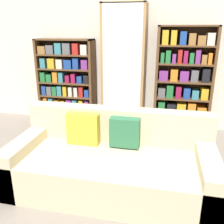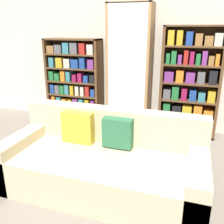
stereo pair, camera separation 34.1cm
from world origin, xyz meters
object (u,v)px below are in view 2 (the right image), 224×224
Objects in this scene: bookshelf_left at (74,82)px; wine_bottle at (136,142)px; display_cabinet at (129,69)px; bookshelf_right at (190,84)px; couch at (103,163)px.

wine_bottle is (1.36, -0.86, -0.59)m from bookshelf_left.
bookshelf_left is 1.06m from display_cabinet.
wine_bottle is at bearing -68.50° from display_cabinet.
bookshelf_left is at bearing -179.99° from bookshelf_right.
bookshelf_right is (0.97, 0.02, -0.19)m from display_cabinet.
wine_bottle is (0.33, -0.84, -0.88)m from display_cabinet.
bookshelf_right is (0.79, 1.77, 0.56)m from couch.
bookshelf_right is at bearing 0.01° from bookshelf_left.
display_cabinet is 0.98m from bookshelf_right.
bookshelf_left is 1.99m from bookshelf_right.
bookshelf_left is 1.71m from wine_bottle.
bookshelf_right reaches higher than bookshelf_left.
display_cabinet is at bearing 111.50° from wine_bottle.
bookshelf_right is at bearing 0.96° from display_cabinet.
couch is at bearing -99.43° from wine_bottle.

